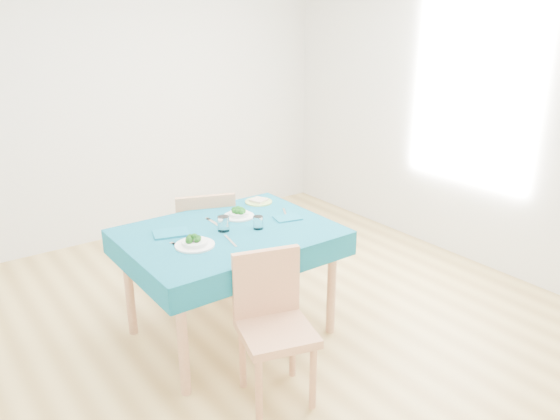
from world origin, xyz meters
TOP-DOWN VIEW (x-y plane):
  - room_shell at (0.00, 0.00)m, footprint 4.02×4.52m
  - table at (-0.35, 0.08)m, footprint 1.32×1.00m
  - chair_near at (-0.50, -0.65)m, footprint 0.50×0.52m
  - chair_far at (-0.19, 0.74)m, footprint 0.57×0.59m
  - bowl_near at (-0.64, -0.01)m, footprint 0.24×0.24m
  - bowl_far at (-0.16, 0.26)m, footprint 0.21×0.21m
  - fork_near at (-0.71, 0.02)m, footprint 0.07×0.18m
  - knife_near at (-0.43, -0.07)m, footprint 0.06×0.21m
  - fork_far at (-0.36, 0.26)m, footprint 0.03×0.18m
  - knife_far at (0.14, 0.13)m, footprint 0.12×0.18m
  - napkin_near at (-0.68, 0.25)m, footprint 0.26×0.21m
  - napkin_far at (0.09, 0.03)m, footprint 0.20×0.16m
  - tumbler_center at (-0.38, 0.10)m, footprint 0.08×0.08m
  - tumbler_side at (-0.18, 0.00)m, footprint 0.07×0.07m
  - side_plate at (0.12, 0.44)m, footprint 0.20×0.20m
  - bread_slice at (0.12, 0.44)m, footprint 0.14×0.14m

SIDE VIEW (x-z plane):
  - table at x=-0.35m, z-range 0.00..0.76m
  - chair_near at x=-0.50m, z-range 0.00..0.98m
  - chair_far at x=-0.19m, z-range 0.00..1.08m
  - knife_far at x=0.14m, z-range 0.76..0.76m
  - knife_near at x=-0.43m, z-range 0.76..0.76m
  - fork_near at x=-0.71m, z-range 0.76..0.76m
  - fork_far at x=-0.36m, z-range 0.76..0.76m
  - side_plate at x=0.12m, z-range 0.76..0.77m
  - napkin_far at x=0.09m, z-range 0.76..0.77m
  - napkin_near at x=-0.68m, z-range 0.76..0.77m
  - bread_slice at x=0.12m, z-range 0.77..0.78m
  - bowl_far at x=-0.16m, z-range 0.76..0.82m
  - bowl_near at x=-0.64m, z-range 0.76..0.83m
  - tumbler_side at x=-0.18m, z-range 0.76..0.84m
  - tumbler_center at x=-0.38m, z-range 0.76..0.86m
  - room_shell at x=0.00m, z-range -0.02..2.71m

